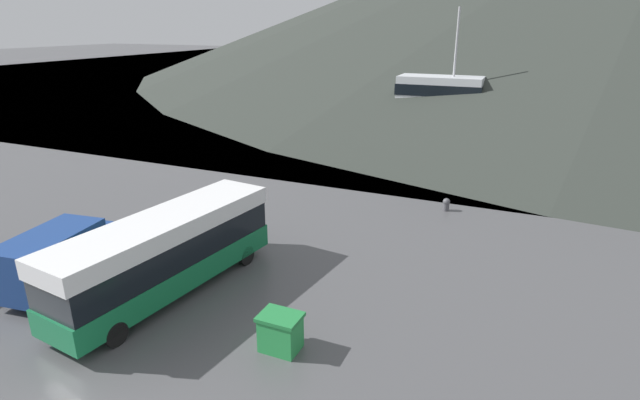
{
  "coord_description": "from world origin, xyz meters",
  "views": [
    {
      "loc": [
        10.25,
        -6.37,
        10.56
      ],
      "look_at": [
        0.55,
        15.55,
        2.0
      ],
      "focal_mm": 28.0,
      "sensor_mm": 36.0,
      "label": 1
    }
  ],
  "objects_px": {
    "delivery_van": "(63,255)",
    "fishing_boat": "(458,119)",
    "storage_bin": "(280,332)",
    "tour_bus": "(167,251)"
  },
  "relations": [
    {
      "from": "delivery_van",
      "to": "storage_bin",
      "type": "bearing_deg",
      "value": -9.71
    },
    {
      "from": "tour_bus",
      "to": "storage_bin",
      "type": "relative_size",
      "value": 7.39
    },
    {
      "from": "tour_bus",
      "to": "storage_bin",
      "type": "bearing_deg",
      "value": -7.94
    },
    {
      "from": "delivery_van",
      "to": "fishing_boat",
      "type": "height_order",
      "value": "fishing_boat"
    },
    {
      "from": "delivery_van",
      "to": "fishing_boat",
      "type": "relative_size",
      "value": 0.27
    },
    {
      "from": "fishing_boat",
      "to": "storage_bin",
      "type": "relative_size",
      "value": 16.8
    },
    {
      "from": "delivery_van",
      "to": "fishing_boat",
      "type": "xyz_separation_m",
      "value": [
        10.65,
        33.86,
        0.85
      ]
    },
    {
      "from": "fishing_boat",
      "to": "storage_bin",
      "type": "distance_m",
      "value": 34.23
    },
    {
      "from": "delivery_van",
      "to": "fishing_boat",
      "type": "distance_m",
      "value": 35.51
    },
    {
      "from": "fishing_boat",
      "to": "storage_bin",
      "type": "bearing_deg",
      "value": -1.34
    }
  ]
}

